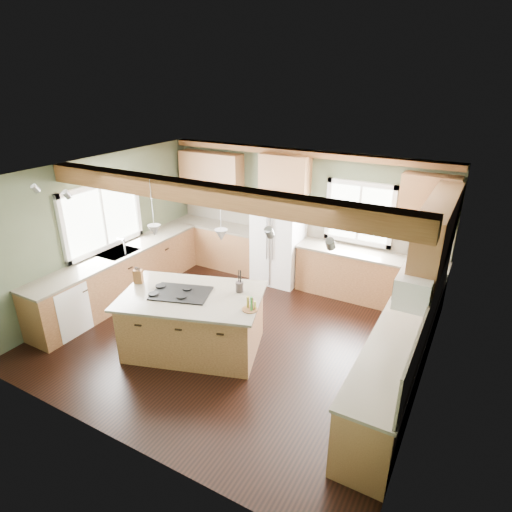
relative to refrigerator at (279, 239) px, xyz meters
The scene contains 37 objects.
floor 2.32m from the refrigerator, 81.95° to the right, with size 5.60×5.60×0.00m, color black.
ceiling 2.73m from the refrigerator, 81.95° to the right, with size 5.60×5.60×0.00m, color silver.
wall_back 0.63m from the refrigerator, 51.71° to the left, with size 5.60×5.60×0.00m, color #404934.
wall_left 3.30m from the refrigerator, 139.70° to the right, with size 5.00×5.00×0.00m, color #404934.
wall_right 3.78m from the refrigerator, 34.37° to the right, with size 5.00×5.00×0.00m, color #404934.
ceiling_beam 3.16m from the refrigerator, 83.71° to the right, with size 5.55×0.26×0.26m, color brown.
soffit_trim 1.69m from the refrigerator, 43.03° to the left, with size 5.55×0.20×0.10m, color brown.
backsplash_back 0.57m from the refrigerator, 50.58° to the left, with size 5.58×0.03×0.58m, color brown.
backsplash_right 3.73m from the refrigerator, 33.86° to the right, with size 0.03×3.70×0.58m, color brown.
base_cab_back_left 1.56m from the refrigerator, behind, with size 2.02×0.60×0.88m, color brown.
counter_back_left 1.49m from the refrigerator, behind, with size 2.06×0.64×0.04m, color #51493B.
base_cab_back_right 1.85m from the refrigerator, ahead, with size 2.62×0.60×0.88m, color brown.
counter_back_right 1.79m from the refrigerator, ahead, with size 2.66×0.64×0.04m, color #51493B.
base_cab_left 3.06m from the refrigerator, 136.74° to the right, with size 0.60×3.70×0.88m, color brown.
counter_left 3.02m from the refrigerator, 136.74° to the right, with size 0.64×3.74×0.04m, color #51493B.
base_cab_right 3.51m from the refrigerator, 36.47° to the right, with size 0.60×3.70×0.88m, color brown.
counter_right 3.48m from the refrigerator, 36.47° to the right, with size 0.64×3.74×0.04m, color #51493B.
upper_cab_back_left 2.00m from the refrigerator, behind, with size 1.40×0.35×0.90m, color brown.
upper_cab_over_fridge 1.27m from the refrigerator, 90.00° to the left, with size 0.96×0.35×0.70m, color brown.
upper_cab_right 3.34m from the refrigerator, 22.64° to the right, with size 0.35×2.20×0.90m, color brown.
upper_cab_back_corner 2.81m from the refrigerator, ahead, with size 0.90×0.35×0.90m, color brown.
window_left 3.30m from the refrigerator, 140.15° to the right, with size 0.04×1.60×1.05m, color white.
window_back 1.63m from the refrigerator, 13.94° to the left, with size 1.10×0.04×1.00m, color white.
sink 3.02m from the refrigerator, 136.74° to the right, with size 0.50×0.65×0.03m, color #262628.
faucet 2.90m from the refrigerator, 134.30° to the right, with size 0.02×0.02×0.28m, color #B2B2B7.
dishwasher 4.05m from the refrigerator, 123.02° to the right, with size 0.60×0.60×0.84m, color white.
oven 4.40m from the refrigerator, 50.38° to the right, with size 0.60×0.72×0.84m, color white.
microwave 3.66m from the refrigerator, 37.00° to the right, with size 0.40×0.70×0.38m, color white.
pendant_left 3.08m from the refrigerator, 100.39° to the right, with size 0.18×0.18×0.16m, color #B2B2B7.
pendant_right 2.78m from the refrigerator, 81.55° to the right, with size 0.18×0.18×0.16m, color #B2B2B7.
refrigerator is the anchor object (origin of this frame).
island 2.76m from the refrigerator, 91.52° to the right, with size 1.91×1.17×0.88m, color brown.
island_top 2.72m from the refrigerator, 91.52° to the right, with size 2.04×1.30×0.04m, color #51493B.
cooktop 2.78m from the refrigerator, 94.61° to the right, with size 0.83×0.55×0.02m, color black.
knife_block 2.98m from the refrigerator, 109.90° to the right, with size 0.13×0.10×0.22m, color brown.
utensil_crock 2.35m from the refrigerator, 77.98° to the right, with size 0.12×0.12×0.16m, color #473E39.
bottle_tray 2.82m from the refrigerator, 71.75° to the right, with size 0.22×0.22×0.20m, color brown, non-canonical shape.
Camera 1 is at (3.11, -4.94, 3.89)m, focal length 30.00 mm.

